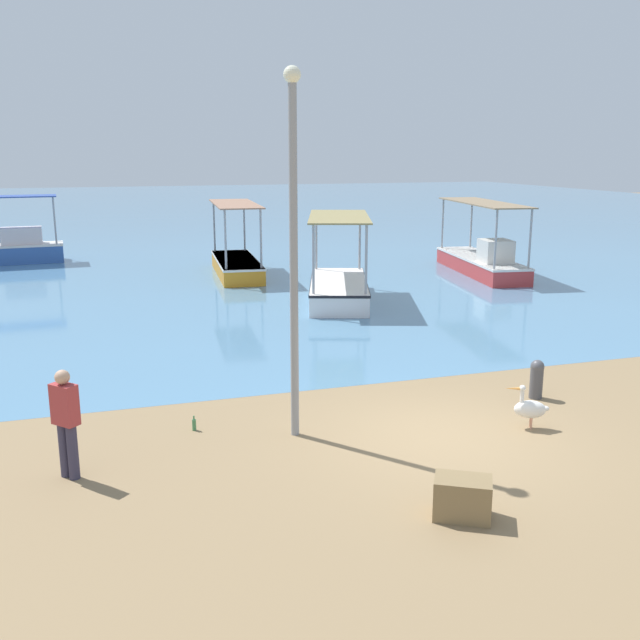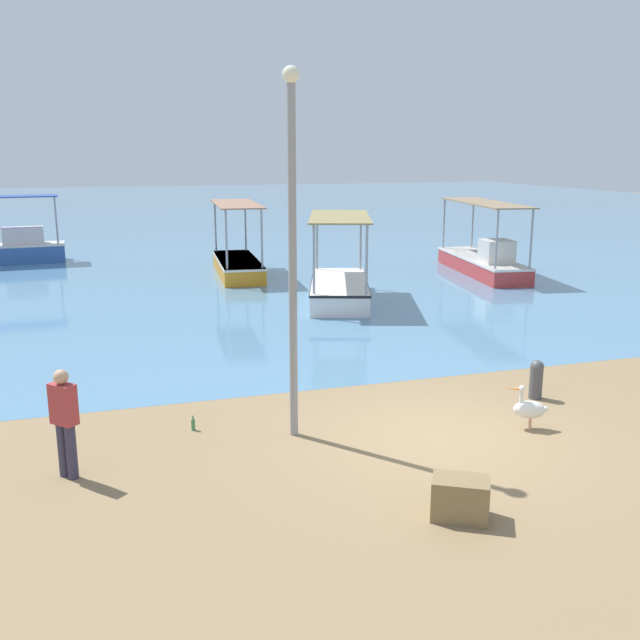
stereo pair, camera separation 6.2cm
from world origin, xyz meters
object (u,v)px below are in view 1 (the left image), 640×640
at_px(lamp_post, 294,239).
at_px(fisherman_standing, 66,421).
at_px(pelican, 530,408).
at_px(mooring_bollard, 537,378).
at_px(cargo_crate, 462,498).
at_px(glass_bottle, 194,424).
at_px(fishing_boat_center, 339,285).
at_px(fishing_boat_far_right, 482,259).
at_px(fishing_boat_far_left, 237,262).

relative_size(lamp_post, fisherman_standing, 3.60).
relative_size(pelican, fisherman_standing, 0.47).
xyz_separation_m(pelican, lamp_post, (-4.03, 0.97, 3.03)).
xyz_separation_m(mooring_bollard, fisherman_standing, (-8.75, -0.97, 0.49)).
bearing_deg(pelican, mooring_bollard, 52.36).
height_order(cargo_crate, glass_bottle, cargo_crate).
distance_m(fishing_boat_center, cargo_crate, 14.24).
relative_size(fisherman_standing, glass_bottle, 6.26).
xyz_separation_m(mooring_bollard, glass_bottle, (-6.72, 0.34, -0.31)).
xyz_separation_m(fishing_boat_far_right, lamp_post, (-11.54, -13.74, 2.80)).
height_order(fishing_boat_far_right, lamp_post, lamp_post).
bearing_deg(fisherman_standing, pelican, -2.82).
distance_m(mooring_bollard, glass_bottle, 6.73).
bearing_deg(fishing_boat_far_left, cargo_crate, -92.22).
bearing_deg(fishing_boat_far_right, fishing_boat_center, -155.51).
bearing_deg(fisherman_standing, fishing_boat_far_left, 71.13).
xyz_separation_m(fishing_boat_center, glass_bottle, (-6.02, -9.77, -0.43)).
bearing_deg(glass_bottle, lamp_post, -23.22).
relative_size(pelican, mooring_bollard, 1.02).
relative_size(fishing_boat_far_left, glass_bottle, 20.50).
height_order(fishing_boat_far_right, fisherman_standing, fishing_boat_far_right).
bearing_deg(pelican, lamp_post, 166.42).
bearing_deg(fishing_boat_center, fisherman_standing, -126.03).
bearing_deg(cargo_crate, fishing_boat_far_right, 59.38).
relative_size(fishing_boat_far_left, pelican, 6.92).
height_order(fishing_boat_far_right, mooring_bollard, fishing_boat_far_right).
bearing_deg(fishing_boat_far_left, lamp_post, -97.42).
distance_m(fishing_boat_far_left, pelican, 17.51).
distance_m(fishing_boat_center, lamp_post, 11.71).
height_order(fishing_boat_center, mooring_bollard, fishing_boat_center).
height_order(fishing_boat_far_left, fisherman_standing, fishing_boat_far_left).
xyz_separation_m(fishing_boat_center, pelican, (-0.34, -11.45, -0.16)).
distance_m(fisherman_standing, glass_bottle, 2.54).
xyz_separation_m(fisherman_standing, glass_bottle, (2.03, 1.30, -0.80)).
bearing_deg(fisherman_standing, fishing_boat_far_right, 43.28).
bearing_deg(fishing_boat_far_right, fisherman_standing, -136.72).
xyz_separation_m(fishing_boat_far_right, cargo_crate, (-10.17, -17.18, -0.32)).
bearing_deg(lamp_post, mooring_bollard, 4.19).
xyz_separation_m(fishing_boat_far_left, fisherman_standing, (-5.82, -17.03, 0.38)).
xyz_separation_m(fishing_boat_center, lamp_post, (-4.37, -10.47, 2.87)).
distance_m(mooring_bollard, fisherman_standing, 8.81).
bearing_deg(pelican, glass_bottle, 163.51).
height_order(fishing_boat_far_right, glass_bottle, fishing_boat_far_right).
height_order(fishing_boat_far_left, mooring_bollard, fishing_boat_far_left).
distance_m(fishing_boat_far_right, glass_bottle, 18.55).
bearing_deg(fishing_boat_far_left, mooring_bollard, -79.68).
distance_m(fishing_boat_far_left, fisherman_standing, 18.00).
bearing_deg(fisherman_standing, mooring_bollard, 6.30).
bearing_deg(fishing_boat_far_left, glass_bottle, -103.55).
relative_size(mooring_bollard, glass_bottle, 2.92).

